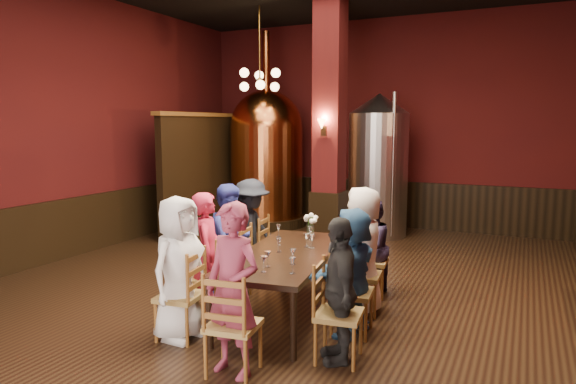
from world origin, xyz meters
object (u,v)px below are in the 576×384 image
at_px(person_0, 179,268).
at_px(steel_vessel, 378,165).
at_px(rose_vase, 310,222).
at_px(copper_kettle, 267,156).
at_px(person_2, 231,241).
at_px(person_1, 208,255).
at_px(dining_table, 286,257).

relative_size(person_0, steel_vessel, 0.53).
relative_size(person_0, rose_vase, 4.62).
bearing_deg(copper_kettle, person_2, -67.91).
distance_m(person_1, steel_vessel, 5.24).
height_order(person_0, person_2, person_0).
xyz_separation_m(person_2, copper_kettle, (-1.86, 4.58, 0.79)).
relative_size(dining_table, copper_kettle, 0.59).
height_order(person_1, person_2, person_2).
bearing_deg(person_2, person_0, -162.88).
bearing_deg(dining_table, rose_vase, 85.58).
height_order(person_2, steel_vessel, steel_vessel).
distance_m(steel_vessel, rose_vase, 3.90).
distance_m(person_1, person_2, 0.66).
bearing_deg(steel_vessel, copper_kettle, 178.18).
xyz_separation_m(person_1, rose_vase, (0.76, 1.28, 0.23)).
relative_size(person_0, person_2, 1.02).
distance_m(person_2, rose_vase, 1.07).
height_order(dining_table, person_2, person_2).
relative_size(dining_table, steel_vessel, 0.88).
bearing_deg(person_2, dining_table, -94.10).
xyz_separation_m(dining_table, rose_vase, (-0.04, 0.85, 0.28)).
height_order(person_2, rose_vase, person_2).
distance_m(dining_table, rose_vase, 0.89).
height_order(person_0, copper_kettle, copper_kettle).
xyz_separation_m(person_0, steel_vessel, (0.52, 5.82, 0.66)).
bearing_deg(person_0, person_2, 12.78).
distance_m(person_2, copper_kettle, 5.01).
distance_m(dining_table, person_1, 0.91).
height_order(dining_table, steel_vessel, steel_vessel).
height_order(dining_table, copper_kettle, copper_kettle).
height_order(dining_table, person_0, person_0).
relative_size(copper_kettle, steel_vessel, 1.49).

